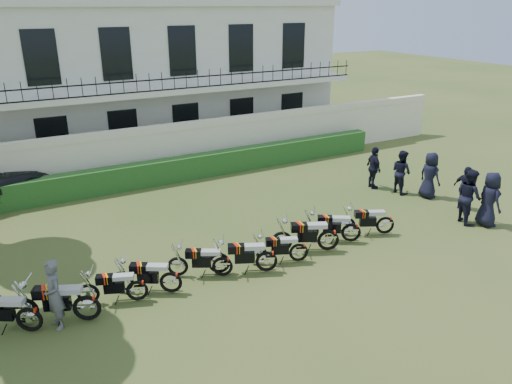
{
  "coord_description": "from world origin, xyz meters",
  "views": [
    {
      "loc": [
        -6.91,
        -12.11,
        7.18
      ],
      "look_at": [
        0.56,
        1.39,
        1.29
      ],
      "focal_mm": 35.0,
      "sensor_mm": 36.0,
      "label": 1
    }
  ],
  "objects_px": {
    "motorcycle_7": "(329,235)",
    "officer_2": "(465,188)",
    "motorcycle_6": "(299,248)",
    "motorcycle_2": "(137,286)",
    "officer_5": "(374,168)",
    "officer_3": "(430,175)",
    "motorcycle_1": "(86,302)",
    "officer_1": "(469,196)",
    "officer_0": "(489,199)",
    "motorcycle_8": "(351,228)",
    "officer_4": "(401,172)",
    "motorcycle_9": "(386,221)",
    "motorcycle_0": "(28,314)",
    "inspector": "(54,295)",
    "motorcycle_3": "(171,277)",
    "motorcycle_4": "(222,262)",
    "motorcycle_5": "(267,256)"
  },
  "relations": [
    {
      "from": "inspector",
      "to": "officer_0",
      "type": "height_order",
      "value": "officer_0"
    },
    {
      "from": "motorcycle_3",
      "to": "motorcycle_4",
      "type": "bearing_deg",
      "value": -54.42
    },
    {
      "from": "officer_2",
      "to": "motorcycle_2",
      "type": "bearing_deg",
      "value": 85.54
    },
    {
      "from": "motorcycle_4",
      "to": "officer_4",
      "type": "xyz_separation_m",
      "value": [
        9.05,
        2.52,
        0.42
      ]
    },
    {
      "from": "motorcycle_1",
      "to": "officer_2",
      "type": "bearing_deg",
      "value": -63.41
    },
    {
      "from": "officer_2",
      "to": "motorcycle_6",
      "type": "bearing_deg",
      "value": 87.97
    },
    {
      "from": "motorcycle_5",
      "to": "officer_2",
      "type": "relative_size",
      "value": 1.11
    },
    {
      "from": "officer_3",
      "to": "motorcycle_7",
      "type": "bearing_deg",
      "value": 103.46
    },
    {
      "from": "inspector",
      "to": "officer_5",
      "type": "distance_m",
      "value": 13.32
    },
    {
      "from": "motorcycle_1",
      "to": "motorcycle_8",
      "type": "relative_size",
      "value": 1.16
    },
    {
      "from": "motorcycle_6",
      "to": "officer_2",
      "type": "relative_size",
      "value": 1.03
    },
    {
      "from": "motorcycle_1",
      "to": "officer_3",
      "type": "relative_size",
      "value": 1.08
    },
    {
      "from": "motorcycle_7",
      "to": "officer_2",
      "type": "distance_m",
      "value": 6.38
    },
    {
      "from": "officer_1",
      "to": "officer_5",
      "type": "xyz_separation_m",
      "value": [
        -0.56,
        4.18,
        -0.09
      ]
    },
    {
      "from": "motorcycle_4",
      "to": "motorcycle_7",
      "type": "xyz_separation_m",
      "value": [
        3.49,
        -0.18,
        0.07
      ]
    },
    {
      "from": "motorcycle_0",
      "to": "motorcycle_9",
      "type": "bearing_deg",
      "value": -59.25
    },
    {
      "from": "inspector",
      "to": "motorcycle_5",
      "type": "bearing_deg",
      "value": 76.23
    },
    {
      "from": "motorcycle_4",
      "to": "officer_1",
      "type": "relative_size",
      "value": 0.85
    },
    {
      "from": "motorcycle_3",
      "to": "motorcycle_4",
      "type": "height_order",
      "value": "motorcycle_3"
    },
    {
      "from": "motorcycle_6",
      "to": "officer_2",
      "type": "distance_m",
      "value": 7.56
    },
    {
      "from": "motorcycle_4",
      "to": "officer_3",
      "type": "bearing_deg",
      "value": -51.66
    },
    {
      "from": "officer_5",
      "to": "inspector",
      "type": "bearing_deg",
      "value": 119.54
    },
    {
      "from": "motorcycle_2",
      "to": "motorcycle_4",
      "type": "xyz_separation_m",
      "value": [
        2.43,
        0.06,
        0.01
      ]
    },
    {
      "from": "motorcycle_7",
      "to": "motorcycle_8",
      "type": "height_order",
      "value": "motorcycle_7"
    },
    {
      "from": "motorcycle_8",
      "to": "motorcycle_1",
      "type": "bearing_deg",
      "value": 124.3
    },
    {
      "from": "motorcycle_3",
      "to": "motorcycle_7",
      "type": "height_order",
      "value": "motorcycle_7"
    },
    {
      "from": "motorcycle_8",
      "to": "officer_3",
      "type": "bearing_deg",
      "value": -39.93
    },
    {
      "from": "officer_3",
      "to": "motorcycle_8",
      "type": "bearing_deg",
      "value": 105.04
    },
    {
      "from": "motorcycle_2",
      "to": "motorcycle_6",
      "type": "relative_size",
      "value": 1.0
    },
    {
      "from": "motorcycle_3",
      "to": "officer_5",
      "type": "relative_size",
      "value": 0.95
    },
    {
      "from": "motorcycle_2",
      "to": "inspector",
      "type": "bearing_deg",
      "value": 115.42
    },
    {
      "from": "motorcycle_1",
      "to": "officer_1",
      "type": "height_order",
      "value": "officer_1"
    },
    {
      "from": "officer_3",
      "to": "officer_0",
      "type": "bearing_deg",
      "value": 172.4
    },
    {
      "from": "motorcycle_1",
      "to": "inspector",
      "type": "xyz_separation_m",
      "value": [
        -0.66,
        0.14,
        0.33
      ]
    },
    {
      "from": "motorcycle_9",
      "to": "officer_0",
      "type": "xyz_separation_m",
      "value": [
        3.54,
        -1.13,
        0.48
      ]
    },
    {
      "from": "motorcycle_2",
      "to": "motorcycle_6",
      "type": "xyz_separation_m",
      "value": [
        4.75,
        -0.26,
        0.0
      ]
    },
    {
      "from": "motorcycle_7",
      "to": "motorcycle_0",
      "type": "bearing_deg",
      "value": 114.99
    },
    {
      "from": "motorcycle_0",
      "to": "motorcycle_8",
      "type": "height_order",
      "value": "motorcycle_0"
    },
    {
      "from": "officer_2",
      "to": "officer_5",
      "type": "distance_m",
      "value": 3.63
    },
    {
      "from": "motorcycle_4",
      "to": "officer_0",
      "type": "bearing_deg",
      "value": -68.68
    },
    {
      "from": "motorcycle_0",
      "to": "motorcycle_5",
      "type": "height_order",
      "value": "motorcycle_0"
    },
    {
      "from": "motorcycle_0",
      "to": "officer_5",
      "type": "bearing_deg",
      "value": -44.37
    },
    {
      "from": "motorcycle_7",
      "to": "officer_4",
      "type": "distance_m",
      "value": 6.19
    },
    {
      "from": "motorcycle_6",
      "to": "officer_3",
      "type": "relative_size",
      "value": 0.92
    },
    {
      "from": "officer_5",
      "to": "officer_3",
      "type": "bearing_deg",
      "value": -133.38
    },
    {
      "from": "motorcycle_1",
      "to": "motorcycle_5",
      "type": "xyz_separation_m",
      "value": [
        4.91,
        -0.05,
        -0.04
      ]
    },
    {
      "from": "officer_0",
      "to": "officer_1",
      "type": "bearing_deg",
      "value": 50.95
    },
    {
      "from": "officer_3",
      "to": "officer_4",
      "type": "xyz_separation_m",
      "value": [
        -0.58,
        0.93,
        -0.03
      ]
    },
    {
      "from": "motorcycle_2",
      "to": "officer_1",
      "type": "xyz_separation_m",
      "value": [
        11.42,
        -0.69,
        0.52
      ]
    },
    {
      "from": "motorcycle_1",
      "to": "officer_0",
      "type": "relative_size",
      "value": 1.03
    }
  ]
}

